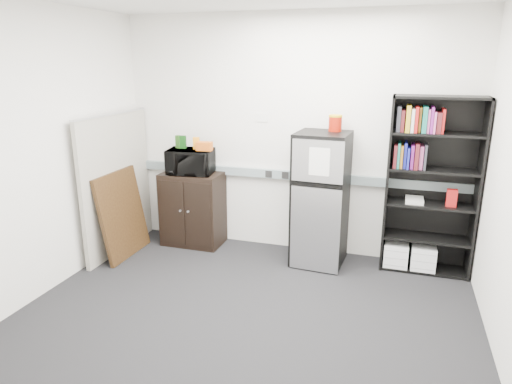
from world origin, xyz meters
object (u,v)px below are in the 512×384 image
(cubicle_partition, at_px, (117,183))
(cabinet, at_px, (193,209))
(refrigerator, at_px, (320,200))
(bookshelf, at_px, (429,183))
(microwave, at_px, (190,162))

(cubicle_partition, distance_m, cabinet, 0.94)
(cubicle_partition, distance_m, refrigerator, 2.34)
(bookshelf, height_order, refrigerator, bookshelf)
(bookshelf, height_order, cubicle_partition, bookshelf)
(cubicle_partition, relative_size, cabinet, 1.82)
(bookshelf, relative_size, cabinet, 2.08)
(cubicle_partition, bearing_deg, cabinet, 29.30)
(cabinet, bearing_deg, microwave, -90.00)
(cabinet, height_order, refrigerator, refrigerator)
(cabinet, relative_size, microwave, 1.69)
(bookshelf, relative_size, cubicle_partition, 1.14)
(cubicle_partition, bearing_deg, refrigerator, 8.38)
(cubicle_partition, height_order, refrigerator, cubicle_partition)
(refrigerator, bearing_deg, cubicle_partition, -168.09)
(bookshelf, xyz_separation_m, cabinet, (-2.66, -0.07, -0.53))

